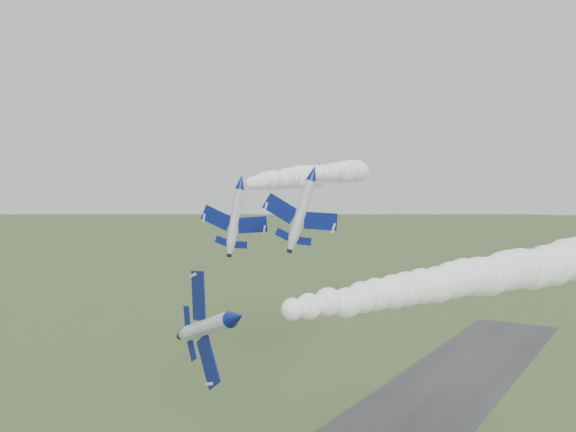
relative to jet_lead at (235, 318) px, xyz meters
The scene contains 6 objects.
jet_lead is the anchor object (origin of this frame).
smoke_trail_jet_lead 30.90m from the jet_lead, 64.10° to the left, with size 5.47×57.05×5.47m, color white, non-canonical shape.
jet_pair_left 42.03m from the jet_lead, 124.78° to the left, with size 9.64×11.39×3.13m.
smoke_trail_jet_pair_left 71.77m from the jet_lead, 117.47° to the left, with size 4.67×56.22×4.67m, color white, non-canonical shape.
jet_pair_right 35.93m from the jet_lead, 109.14° to the left, with size 9.34×11.20×3.67m.
smoke_trail_jet_pair_right 73.26m from the jet_lead, 109.64° to the left, with size 4.69×70.67×4.69m, color white, non-canonical shape.
Camera 1 is at (41.21, -48.59, 43.01)m, focal length 40.00 mm.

